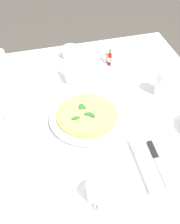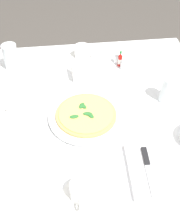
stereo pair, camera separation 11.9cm
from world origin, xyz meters
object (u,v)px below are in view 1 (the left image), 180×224
pizza_plate (87,117)px  napkin_folded (157,163)px  salt_shaker (113,62)px  menu_card (65,74)px  coffee_cup_center_back (98,192)px  pizza (87,114)px  water_glass_far_right (0,66)px  hot_sauce_bottle (110,58)px  pepper_shaker (106,57)px  water_glass_right_edge (162,84)px  dinner_knife (158,161)px  coffee_cup_back_corner (71,53)px

pizza_plate → napkin_folded: bearing=33.1°
salt_shaker → menu_card: (0.04, -0.25, 0.00)m
coffee_cup_center_back → pizza: bearing=171.7°
pizza_plate → water_glass_far_right: (-0.38, -0.32, 0.04)m
hot_sauce_bottle → pepper_shaker: hot_sauce_bottle is taller
pizza_plate → hot_sauce_bottle: 0.40m
pizza_plate → water_glass_right_edge: bearing=101.3°
dinner_knife → pizza_plate: bearing=-143.7°
coffee_cup_back_corner → menu_card: (0.16, -0.06, 0.00)m
pizza → pepper_shaker: size_ratio=4.32×
pizza_plate → salt_shaker: salt_shaker is taller
napkin_folded → pizza_plate: bearing=-144.2°
pizza_plate → water_glass_right_edge: size_ratio=2.55×
dinner_knife → menu_card: bearing=-155.5°
napkin_folded → salt_shaker: size_ratio=4.01×
menu_card → coffee_cup_back_corner: bearing=155.5°
coffee_cup_back_corner → menu_card: size_ratio=1.44×
pizza_plate → napkin_folded: napkin_folded is taller
dinner_knife → menu_card: (-0.56, -0.21, 0.01)m
pepper_shaker → hot_sauce_bottle: bearing=19.7°
water_glass_right_edge → hot_sauce_bottle: water_glass_right_edge is taller
coffee_cup_center_back → dinner_knife: (-0.06, 0.23, -0.01)m
coffee_cup_back_corner → water_glass_right_edge: (0.36, 0.33, 0.02)m
dinner_knife → water_glass_right_edge: bearing=157.3°
salt_shaker → menu_card: 0.25m
coffee_cup_center_back → hot_sauce_bottle: hot_sauce_bottle is taller
pizza_plate → napkin_folded: (0.28, 0.18, -0.00)m
pizza → coffee_cup_center_back: 0.35m
water_glass_far_right → menu_card: bearing=69.7°
coffee_cup_center_back → hot_sauce_bottle: size_ratio=1.59×
menu_card → pizza: bearing=3.6°
pizza_plate → coffee_cup_back_corner: 0.43m
water_glass_far_right → menu_card: size_ratio=1.42×
pizza_plate → hot_sauce_bottle: bearing=149.2°
dinner_knife → napkin_folded: bearing=180.0°
coffee_cup_center_back → water_glass_right_edge: 0.58m
coffee_cup_back_corner → salt_shaker: (0.12, 0.18, -0.00)m
napkin_folded → dinner_knife: bearing=-0.8°
coffee_cup_back_corner → pepper_shaker: bearing=68.3°
dinner_knife → coffee_cup_back_corner: bearing=-164.4°
pizza → dinner_knife: bearing=32.9°
coffee_cup_center_back → napkin_folded: coffee_cup_center_back is taller
dinner_knife → hot_sauce_bottle: hot_sauce_bottle is taller
pizza_plate → coffee_cup_center_back: coffee_cup_center_back is taller
water_glass_far_right → pepper_shaker: (0.01, 0.51, -0.03)m
coffee_cup_center_back → menu_card: size_ratio=1.47×
hot_sauce_bottle → menu_card: 0.24m
hot_sauce_bottle → menu_card: bearing=-74.9°
pizza_plate → dinner_knife: size_ratio=1.54×
coffee_cup_back_corner → pizza: bearing=-3.7°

